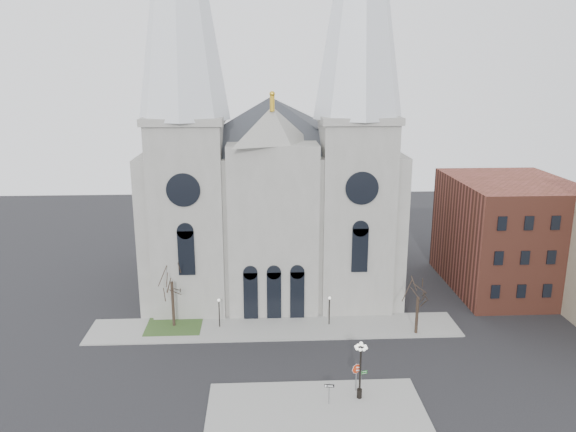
{
  "coord_description": "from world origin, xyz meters",
  "views": [
    {
      "loc": [
        -1.36,
        -44.89,
        27.34
      ],
      "look_at": [
        1.29,
        8.0,
        13.44
      ],
      "focal_mm": 35.0,
      "sensor_mm": 36.0,
      "label": 1
    }
  ],
  "objects_px": {
    "globe_lamp": "(360,363)",
    "street_name_sign": "(362,378)",
    "one_way_sign": "(329,390)",
    "stop_sign": "(356,372)"
  },
  "relations": [
    {
      "from": "globe_lamp",
      "to": "street_name_sign",
      "type": "distance_m",
      "value": 2.43
    },
    {
      "from": "street_name_sign",
      "to": "globe_lamp",
      "type": "bearing_deg",
      "value": -124.47
    },
    {
      "from": "stop_sign",
      "to": "one_way_sign",
      "type": "bearing_deg",
      "value": -149.87
    },
    {
      "from": "one_way_sign",
      "to": "street_name_sign",
      "type": "height_order",
      "value": "street_name_sign"
    },
    {
      "from": "one_way_sign",
      "to": "globe_lamp",
      "type": "bearing_deg",
      "value": 22.57
    },
    {
      "from": "stop_sign",
      "to": "globe_lamp",
      "type": "relative_size",
      "value": 0.49
    },
    {
      "from": "one_way_sign",
      "to": "street_name_sign",
      "type": "xyz_separation_m",
      "value": [
        3.06,
        1.86,
        -0.15
      ]
    },
    {
      "from": "stop_sign",
      "to": "street_name_sign",
      "type": "relative_size",
      "value": 1.33
    },
    {
      "from": "globe_lamp",
      "to": "one_way_sign",
      "type": "relative_size",
      "value": 2.74
    },
    {
      "from": "one_way_sign",
      "to": "street_name_sign",
      "type": "bearing_deg",
      "value": 38.36
    }
  ]
}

